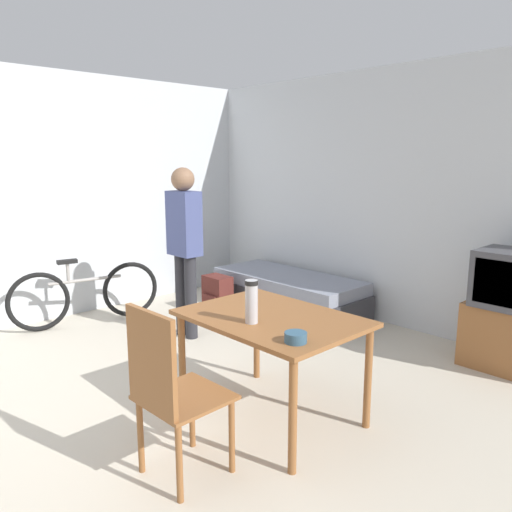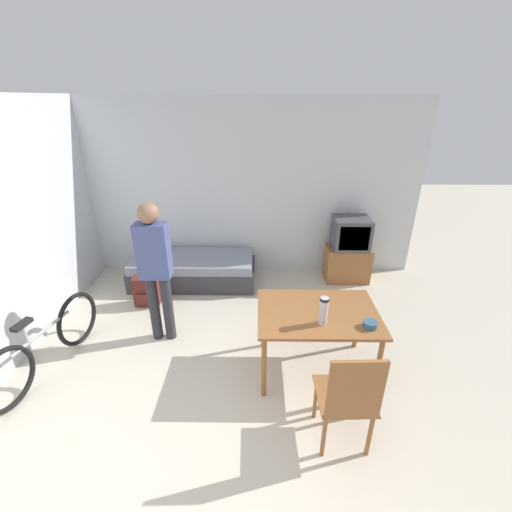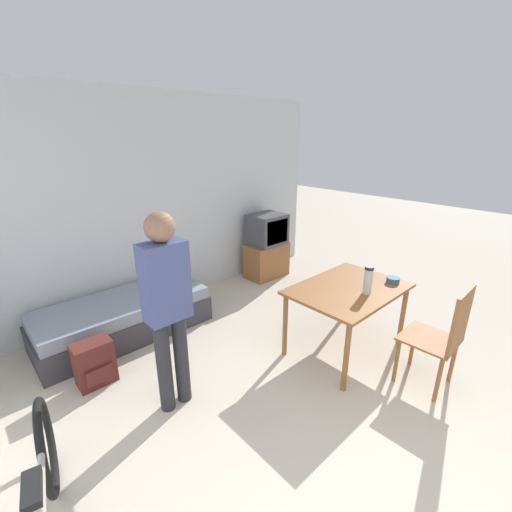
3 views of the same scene
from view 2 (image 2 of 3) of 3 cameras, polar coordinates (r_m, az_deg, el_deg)
name	(u,v)px [view 2 (image 2 of 3)]	position (r m, az deg, el deg)	size (l,w,h in m)	color
ground_plane	(211,510)	(3.03, -7.44, -36.46)	(20.00, 20.00, 0.00)	beige
wall_back	(238,190)	(5.39, -2.98, 10.91)	(5.59, 0.06, 2.70)	silver
wall_left	(6,235)	(4.44, -36.26, 2.90)	(0.06, 4.76, 2.70)	silver
daybed	(194,270)	(5.40, -10.35, -2.31)	(1.88, 0.79, 0.44)	#333338
tv	(349,250)	(5.47, 15.18, 0.92)	(0.67, 0.46, 1.03)	brown
dining_table	(317,319)	(3.53, 10.18, -10.24)	(1.19, 0.85, 0.73)	brown
wooden_chair	(349,397)	(2.94, 15.26, -21.70)	(0.46, 0.46, 1.00)	brown
bicycle	(46,345)	(4.26, -31.63, -12.51)	(0.37, 1.57, 0.73)	black
person_standing	(155,264)	(3.92, -16.47, -1.34)	(0.34, 0.23, 1.69)	#28282D
thermos_flask	(324,310)	(3.24, 11.21, -8.76)	(0.09, 0.09, 0.28)	#B7B7BC
mate_bowl	(370,324)	(3.37, 18.49, -10.76)	(0.13, 0.13, 0.06)	#335670
backpack	(147,291)	(5.01, -17.71, -5.52)	(0.33, 0.25, 0.43)	#56231E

